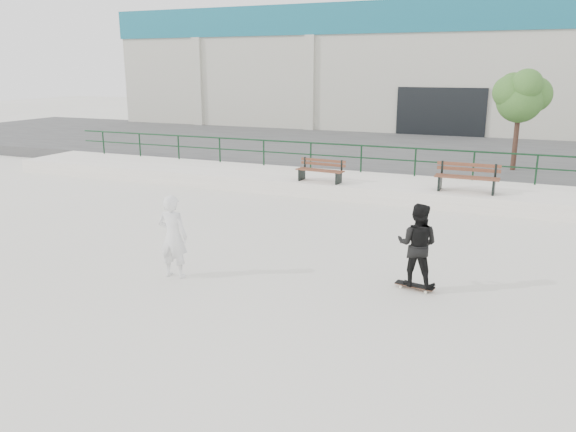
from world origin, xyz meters
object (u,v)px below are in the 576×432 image
at_px(bench_left, 321,171).
at_px(skateboard, 415,286).
at_px(tree, 521,95).
at_px(standing_skater, 417,245).
at_px(bench_right, 467,178).
at_px(seated_skater, 173,237).

distance_m(bench_left, skateboard, 8.60).
bearing_deg(tree, standing_skater, -96.94).
height_order(tree, skateboard, tree).
height_order(skateboard, standing_skater, standing_skater).
bearing_deg(tree, skateboard, -96.94).
bearing_deg(skateboard, tree, 92.60).
distance_m(bench_right, skateboard, 7.57).
relative_size(standing_skater, seated_skater, 0.94).
height_order(bench_right, standing_skater, standing_skater).
xyz_separation_m(bench_right, tree, (1.28, 4.73, 2.38)).
height_order(bench_left, skateboard, bench_left).
height_order(tree, seated_skater, tree).
bearing_deg(tree, bench_left, -140.50).
relative_size(bench_left, skateboard, 2.13).
bearing_deg(skateboard, bench_left, 131.77).
bearing_deg(standing_skater, bench_right, -87.92).
relative_size(bench_left, standing_skater, 1.02).
bearing_deg(bench_left, bench_right, 8.84).
relative_size(bench_left, tree, 0.45).
xyz_separation_m(bench_left, bench_right, (4.78, 0.27, 0.06)).
xyz_separation_m(bench_right, seated_skater, (-5.04, -8.78, -0.06)).
bearing_deg(bench_left, skateboard, -52.14).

